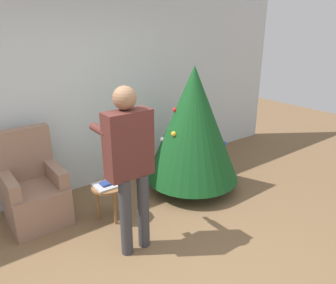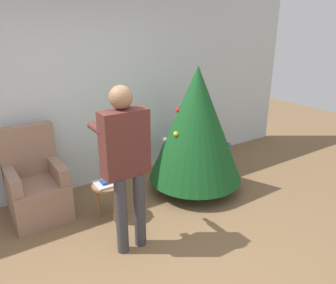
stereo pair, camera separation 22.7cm
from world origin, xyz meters
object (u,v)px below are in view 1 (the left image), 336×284
Objects in this scene: christmas_tree at (193,124)px; side_stool at (108,191)px; armchair at (34,191)px; person_standing at (129,156)px.

christmas_tree reaches higher than side_stool.
person_standing is at bearing -60.16° from armchair.
side_stool is at bearing 179.72° from christmas_tree.
christmas_tree reaches higher than person_standing.
christmas_tree is 1.02× the size of person_standing.
person_standing is at bearing -94.63° from side_stool.
christmas_tree is at bearing 24.16° from person_standing.
person_standing reaches higher than side_stool.
armchair is (-2.01, 0.54, -0.59)m from christmas_tree.
armchair is 2.43× the size of side_stool.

